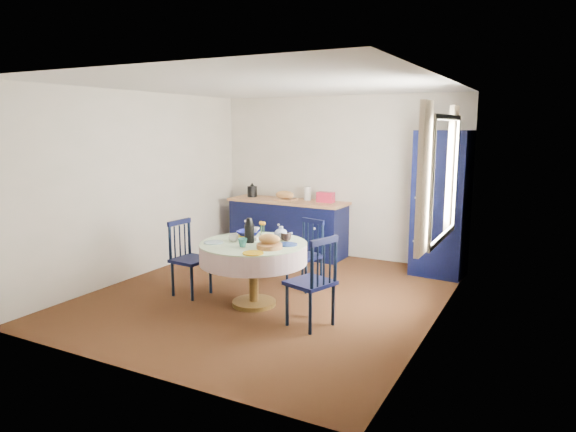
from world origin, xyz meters
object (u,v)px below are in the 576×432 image
object	(u,v)px
dining_table	(254,253)
cobalt_bowl	(249,233)
mug_d	(256,231)
kitchen_counter	(288,226)
pantry_cabinet	(441,204)
chair_right	(313,281)
mug_a	(233,238)
mug_b	(243,243)
chair_left	(189,257)
chair_far	(306,254)
mug_c	(286,237)

from	to	relation	value
dining_table	cobalt_bowl	bearing A→B (deg)	131.44
dining_table	mug_d	distance (m)	0.48
kitchen_counter	pantry_cabinet	bearing A→B (deg)	-0.57
dining_table	chair_right	bearing A→B (deg)	-17.11
chair_right	mug_a	size ratio (longest dim) A/B	8.46
kitchen_counter	mug_a	distance (m)	2.48
dining_table	mug_b	distance (m)	0.28
chair_left	mug_d	xyz separation A→B (m)	(0.70, 0.43, 0.32)
dining_table	mug_d	bearing A→B (deg)	118.91
chair_left	chair_far	distance (m)	1.47
kitchen_counter	dining_table	size ratio (longest dim) A/B	1.62
mug_d	cobalt_bowl	world-z (taller)	mug_d
pantry_cabinet	chair_left	xyz separation A→B (m)	(-2.53, -2.26, -0.53)
mug_c	mug_d	distance (m)	0.51
dining_table	chair_left	world-z (taller)	dining_table
kitchen_counter	cobalt_bowl	distance (m)	2.16
mug_c	cobalt_bowl	world-z (taller)	mug_c
kitchen_counter	mug_c	world-z (taller)	kitchen_counter
chair_right	cobalt_bowl	size ratio (longest dim) A/B	3.50
mug_d	pantry_cabinet	bearing A→B (deg)	44.98
pantry_cabinet	chair_right	distance (m)	2.66
pantry_cabinet	mug_b	size ratio (longest dim) A/B	19.43
mug_b	mug_d	size ratio (longest dim) A/B	1.07
dining_table	mug_a	distance (m)	0.30
cobalt_bowl	chair_far	bearing A→B (deg)	50.98
chair_right	mug_d	world-z (taller)	chair_right
dining_table	chair_far	world-z (taller)	dining_table
kitchen_counter	chair_right	xyz separation A→B (m)	(1.66, -2.61, 0.03)
mug_a	cobalt_bowl	size ratio (longest dim) A/B	0.41
mug_b	dining_table	bearing A→B (deg)	87.45
mug_d	mug_c	bearing A→B (deg)	-15.78
chair_left	mug_d	distance (m)	0.88
cobalt_bowl	mug_b	bearing A→B (deg)	-64.80
mug_a	mug_b	distance (m)	0.29
pantry_cabinet	dining_table	size ratio (longest dim) A/B	1.63
pantry_cabinet	mug_a	distance (m)	2.95
chair_far	cobalt_bowl	size ratio (longest dim) A/B	3.19
kitchen_counter	chair_right	bearing A→B (deg)	-55.44
dining_table	mug_b	size ratio (longest dim) A/B	11.95
chair_left	mug_b	distance (m)	0.98
kitchen_counter	mug_a	xyz separation A→B (m)	(0.56, -2.40, 0.33)
pantry_cabinet	kitchen_counter	bearing A→B (deg)	-177.96
chair_left	cobalt_bowl	world-z (taller)	chair_left
pantry_cabinet	mug_b	world-z (taller)	pantry_cabinet
kitchen_counter	chair_left	bearing A→B (deg)	-90.84
cobalt_bowl	chair_right	bearing A→B (deg)	-26.11
mug_d	cobalt_bowl	distance (m)	0.12
chair_far	mug_b	distance (m)	1.17
mug_a	mug_d	bearing A→B (deg)	87.22
dining_table	mug_c	distance (m)	0.41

